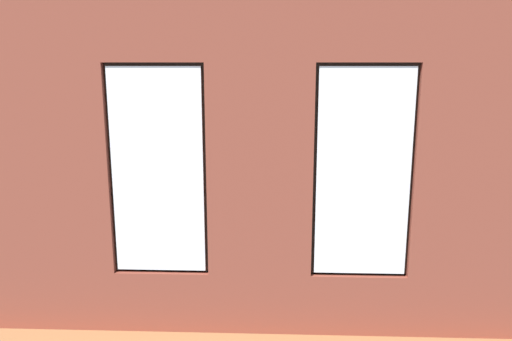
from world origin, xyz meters
TOP-DOWN VIEW (x-y plane):
  - ground_plane at (0.00, 0.00)m, footprint 6.22×5.45m
  - brick_wall_with_windows at (0.00, 2.35)m, footprint 5.62×0.30m
  - white_wall_right at (2.76, 0.20)m, footprint 0.10×4.45m
  - couch_by_window at (-0.09, 1.70)m, footprint 2.09×0.87m
  - couch_left at (-2.11, 0.39)m, footprint 0.88×1.72m
  - coffee_table at (0.37, 0.28)m, footprint 1.44×0.74m
  - cup_ceramic at (0.26, 0.40)m, footprint 0.09×0.09m
  - candle_jar at (-0.03, 0.16)m, footprint 0.08×0.08m
  - table_plant_small at (0.55, 0.19)m, footprint 0.11×0.11m
  - remote_silver at (0.37, 0.28)m, footprint 0.15×0.16m
  - remote_black at (0.80, 0.40)m, footprint 0.15×0.16m
  - media_console at (2.46, -0.23)m, footprint 1.11×0.42m
  - tv_flatscreen at (2.46, -0.23)m, footprint 0.92×0.20m
  - potted_plant_beside_window_right at (2.00, 1.80)m, footprint 0.70×0.70m
  - potted_plant_between_couches at (-1.59, 1.65)m, footprint 0.80×0.80m
  - potted_plant_corner_far_left at (-2.26, 1.80)m, footprint 0.54×0.54m
  - potted_plant_by_left_couch at (-1.71, -0.91)m, footprint 0.21×0.21m
  - potted_plant_foreground_right at (2.17, -1.67)m, footprint 0.80×0.84m
  - potted_plant_near_tv at (1.91, 0.78)m, footprint 0.76×0.70m

SIDE VIEW (x-z plane):
  - ground_plane at x=0.00m, z-range -0.10..0.00m
  - media_console at x=2.46m, z-range 0.00..0.50m
  - potted_plant_by_left_couch at x=-1.71m, z-range 0.07..0.54m
  - couch_by_window at x=-0.09m, z-range -0.07..0.73m
  - couch_left at x=-2.11m, z-range -0.07..0.73m
  - coffee_table at x=0.37m, z-range 0.15..0.56m
  - remote_silver at x=0.37m, z-range 0.41..0.43m
  - remote_black at x=0.80m, z-range 0.41..0.43m
  - cup_ceramic at x=0.26m, z-range 0.41..0.51m
  - candle_jar at x=-0.03m, z-range 0.41..0.52m
  - potted_plant_corner_far_left at x=-2.26m, z-range 0.11..0.90m
  - table_plant_small at x=0.55m, z-range 0.42..0.59m
  - potted_plant_near_tv at x=1.91m, z-range -0.02..1.12m
  - potted_plant_between_couches at x=-1.59m, z-range 0.16..1.12m
  - potted_plant_beside_window_right at x=2.00m, z-range 0.17..1.19m
  - potted_plant_foreground_right at x=2.17m, z-range 0.05..1.47m
  - tv_flatscreen at x=2.46m, z-range 0.50..1.16m
  - white_wall_right at x=2.76m, z-range 0.00..3.45m
  - brick_wall_with_windows at x=0.00m, z-range 0.00..3.45m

